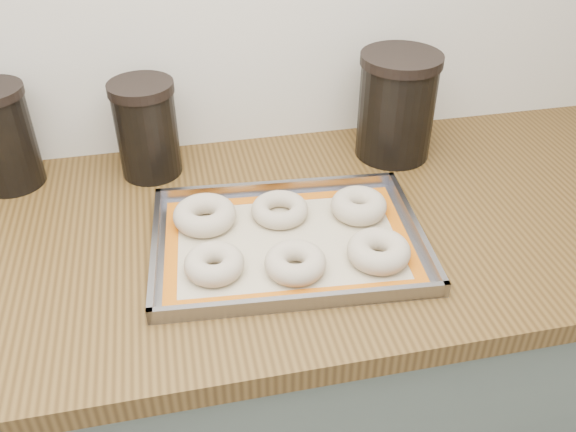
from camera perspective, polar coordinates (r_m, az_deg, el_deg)
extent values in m
cube|color=#596559|center=(1.43, -2.94, -16.31)|extent=(3.00, 0.65, 0.86)
cube|color=brown|center=(1.11, -3.63, -1.85)|extent=(3.06, 0.68, 0.04)
cube|color=gray|center=(1.05, 0.00, -2.56)|extent=(0.49, 0.37, 0.00)
cube|color=gray|center=(1.17, -1.01, 2.72)|extent=(0.46, 0.05, 0.02)
cube|color=gray|center=(0.93, 1.30, -8.05)|extent=(0.46, 0.05, 0.02)
cube|color=gray|center=(1.05, -12.33, -2.96)|extent=(0.04, 0.33, 0.02)
cube|color=gray|center=(1.09, 11.80, -1.04)|extent=(0.04, 0.33, 0.02)
cube|color=#C6B793|center=(1.05, 0.00, -2.45)|extent=(0.44, 0.32, 0.00)
cube|color=#C95F0D|center=(1.16, -0.86, 1.67)|extent=(0.42, 0.06, 0.00)
cube|color=#C95F0D|center=(0.95, 1.06, -7.35)|extent=(0.42, 0.06, 0.00)
cube|color=#C95F0D|center=(1.05, -10.86, -3.22)|extent=(0.04, 0.25, 0.00)
cube|color=#C95F0D|center=(1.09, 10.44, -1.51)|extent=(0.04, 0.25, 0.00)
torus|color=#BEAD93|center=(0.99, -6.92, -4.45)|extent=(0.12, 0.12, 0.04)
torus|color=#BEAD93|center=(0.98, 0.70, -4.38)|extent=(0.13, 0.13, 0.04)
torus|color=#BEAD93|center=(1.01, 8.48, -3.26)|extent=(0.12, 0.12, 0.04)
torus|color=#BEAD93|center=(1.09, -7.80, 0.09)|extent=(0.11, 0.11, 0.04)
torus|color=#BEAD93|center=(1.10, -0.77, 0.61)|extent=(0.14, 0.14, 0.03)
torus|color=#BEAD93|center=(1.11, 6.63, 0.97)|extent=(0.11, 0.11, 0.04)
cylinder|color=black|center=(1.29, -25.16, 6.34)|extent=(0.12, 0.12, 0.19)
cylinder|color=black|center=(1.24, -13.03, 7.52)|extent=(0.12, 0.12, 0.17)
cylinder|color=black|center=(1.20, -13.65, 11.59)|extent=(0.13, 0.13, 0.02)
cylinder|color=black|center=(1.29, 10.07, 9.69)|extent=(0.16, 0.16, 0.20)
cylinder|color=black|center=(1.25, 10.60, 14.22)|extent=(0.16, 0.16, 0.02)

